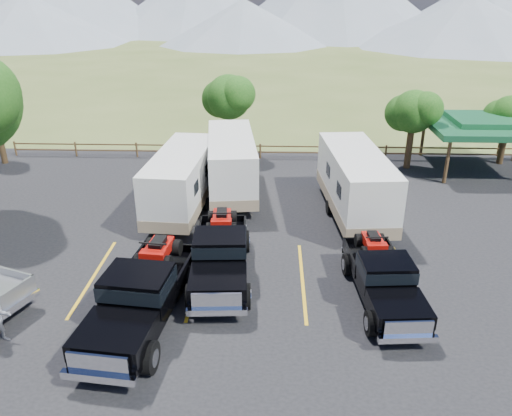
{
  "coord_description": "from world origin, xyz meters",
  "views": [
    {
      "loc": [
        0.81,
        -12.16,
        10.27
      ],
      "look_at": [
        0.13,
        7.15,
        1.6
      ],
      "focal_mm": 35.0,
      "sensor_mm": 36.0,
      "label": 1
    }
  ],
  "objects_px": {
    "rig_left": "(142,293)",
    "rig_center": "(221,252)",
    "pavilion": "(481,124)",
    "trailer_right": "(355,184)",
    "rig_right": "(383,277)",
    "trailer_left": "(182,182)",
    "trailer_center": "(231,165)"
  },
  "relations": [
    {
      "from": "rig_left",
      "to": "rig_center",
      "type": "xyz_separation_m",
      "value": [
        2.27,
        2.91,
        -0.07
      ]
    },
    {
      "from": "pavilion",
      "to": "rig_center",
      "type": "bearing_deg",
      "value": -137.94
    },
    {
      "from": "pavilion",
      "to": "trailer_right",
      "type": "distance_m",
      "value": 10.97
    },
    {
      "from": "pavilion",
      "to": "rig_right",
      "type": "bearing_deg",
      "value": -120.41
    },
    {
      "from": "rig_left",
      "to": "rig_center",
      "type": "distance_m",
      "value": 3.69
    },
    {
      "from": "rig_right",
      "to": "trailer_right",
      "type": "relative_size",
      "value": 0.64
    },
    {
      "from": "trailer_right",
      "to": "trailer_left",
      "type": "bearing_deg",
      "value": 173.52
    },
    {
      "from": "pavilion",
      "to": "rig_right",
      "type": "distance_m",
      "value": 16.46
    },
    {
      "from": "rig_left",
      "to": "trailer_left",
      "type": "height_order",
      "value": "trailer_left"
    },
    {
      "from": "rig_left",
      "to": "trailer_right",
      "type": "height_order",
      "value": "trailer_right"
    },
    {
      "from": "pavilion",
      "to": "rig_left",
      "type": "height_order",
      "value": "pavilion"
    },
    {
      "from": "pavilion",
      "to": "rig_left",
      "type": "distance_m",
      "value": 22.71
    },
    {
      "from": "rig_left",
      "to": "rig_center",
      "type": "height_order",
      "value": "rig_left"
    },
    {
      "from": "rig_center",
      "to": "trailer_center",
      "type": "distance_m",
      "value": 8.27
    },
    {
      "from": "rig_center",
      "to": "trailer_right",
      "type": "xyz_separation_m",
      "value": [
        5.82,
        5.63,
        0.64
      ]
    },
    {
      "from": "rig_center",
      "to": "rig_right",
      "type": "xyz_separation_m",
      "value": [
        5.83,
        -1.38,
        -0.09
      ]
    },
    {
      "from": "rig_center",
      "to": "pavilion",
      "type": "bearing_deg",
      "value": 38.71
    },
    {
      "from": "rig_right",
      "to": "trailer_center",
      "type": "distance_m",
      "value": 11.4
    },
    {
      "from": "trailer_center",
      "to": "rig_center",
      "type": "bearing_deg",
      "value": -94.88
    },
    {
      "from": "trailer_left",
      "to": "trailer_right",
      "type": "relative_size",
      "value": 0.95
    },
    {
      "from": "pavilion",
      "to": "rig_left",
      "type": "bearing_deg",
      "value": -136.33
    },
    {
      "from": "pavilion",
      "to": "trailer_right",
      "type": "xyz_separation_m",
      "value": [
        -8.29,
        -7.1,
        -1.1
      ]
    },
    {
      "from": "rig_right",
      "to": "trailer_center",
      "type": "height_order",
      "value": "trailer_center"
    },
    {
      "from": "rig_center",
      "to": "trailer_right",
      "type": "distance_m",
      "value": 8.12
    },
    {
      "from": "pavilion",
      "to": "rig_right",
      "type": "xyz_separation_m",
      "value": [
        -8.28,
        -14.11,
        -1.83
      ]
    },
    {
      "from": "trailer_left",
      "to": "trailer_center",
      "type": "relative_size",
      "value": 0.96
    },
    {
      "from": "pavilion",
      "to": "trailer_center",
      "type": "xyz_separation_m",
      "value": [
        -14.35,
        -4.48,
        -1.12
      ]
    },
    {
      "from": "rig_right",
      "to": "trailer_center",
      "type": "relative_size",
      "value": 0.65
    },
    {
      "from": "rig_center",
      "to": "trailer_right",
      "type": "bearing_deg",
      "value": 40.7
    },
    {
      "from": "pavilion",
      "to": "trailer_center",
      "type": "distance_m",
      "value": 15.08
    },
    {
      "from": "rig_center",
      "to": "trailer_center",
      "type": "xyz_separation_m",
      "value": [
        -0.24,
        8.25,
        0.62
      ]
    },
    {
      "from": "rig_left",
      "to": "rig_right",
      "type": "xyz_separation_m",
      "value": [
        8.1,
        1.53,
        -0.15
      ]
    }
  ]
}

